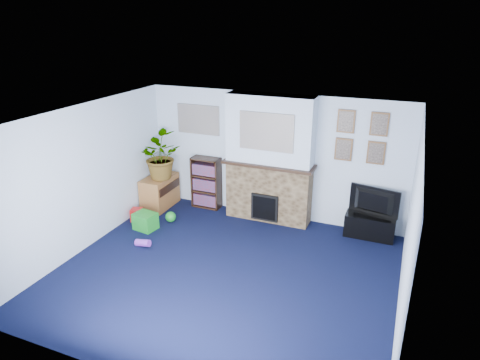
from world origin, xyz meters
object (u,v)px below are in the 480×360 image
at_px(television, 373,202).
at_px(bookshelf, 207,184).
at_px(sideboard, 160,190).
at_px(tv_stand, 370,225).

distance_m(television, bookshelf, 3.25).
bearing_deg(bookshelf, sideboard, -158.25).
height_order(tv_stand, television, television).
relative_size(tv_stand, television, 0.98).
xyz_separation_m(tv_stand, bookshelf, (-3.25, 0.08, 0.28)).
bearing_deg(bookshelf, tv_stand, -1.35).
bearing_deg(tv_stand, television, 90.00).
xyz_separation_m(bookshelf, sideboard, (-0.89, -0.36, -0.15)).
bearing_deg(television, bookshelf, 10.93).
bearing_deg(bookshelf, television, -1.00).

